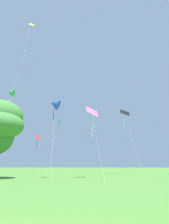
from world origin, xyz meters
name	(u,v)px	position (x,y,z in m)	size (l,w,h in m)	color
kite_teal_box	(59,123)	(-5.41, 34.76, 9.61)	(0.85, 10.44, 10.39)	teal
kite_black_large	(125,116)	(7.79, 41.14, 12.24)	(2.14, 11.66, 13.81)	black
kite_yellow_diamond	(29,35)	(-10.96, 30.85, 26.20)	(1.10, 10.90, 29.85)	yellow
kite_pink_low	(92,117)	(1.31, 26.78, 8.81)	(2.57, 12.23, 10.59)	pink
kite_red_high	(38,140)	(-11.45, 41.74, 7.29)	(4.34, 5.88, 8.41)	red
kite_green_small	(10,93)	(-18.44, 41.23, 18.32)	(2.73, 5.85, 19.38)	green
kite_blue_delta	(54,104)	(-4.25, 25.65, 10.69)	(3.00, 10.22, 11.66)	blue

